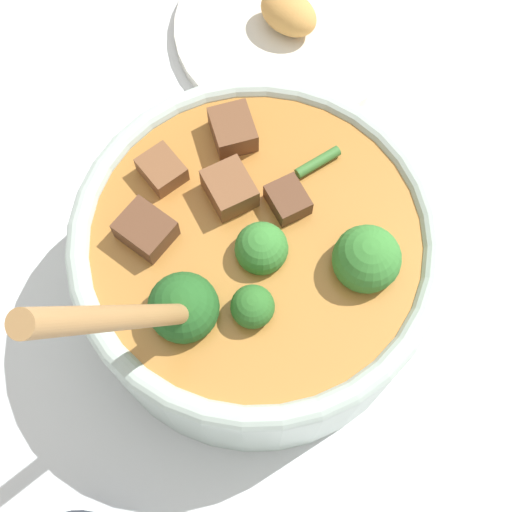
# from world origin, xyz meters

# --- Properties ---
(ground_plane) EXTENTS (4.00, 4.00, 0.00)m
(ground_plane) POSITION_xyz_m (0.00, 0.00, 0.00)
(ground_plane) COLOR silver
(stew_bowl) EXTENTS (0.25, 0.25, 0.29)m
(stew_bowl) POSITION_xyz_m (0.00, -0.00, 0.06)
(stew_bowl) COLOR #B2C6BC
(stew_bowl) RESTS_ON ground_plane
(food_plate) EXTENTS (0.20, 0.20, 0.05)m
(food_plate) POSITION_xyz_m (-0.22, 0.11, 0.01)
(food_plate) COLOR silver
(food_plate) RESTS_ON ground_plane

